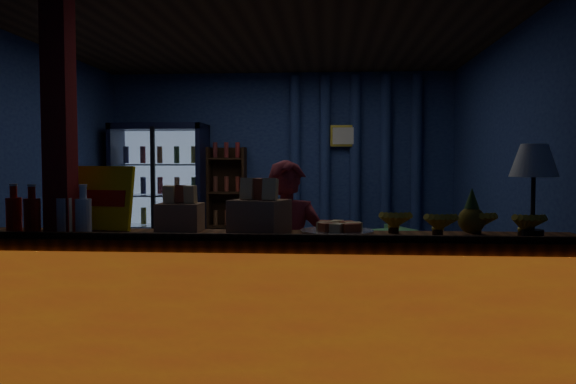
{
  "coord_description": "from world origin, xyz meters",
  "views": [
    {
      "loc": [
        0.64,
        -5.34,
        1.4
      ],
      "look_at": [
        0.27,
        -0.2,
        1.13
      ],
      "focal_mm": 35.0,
      "sensor_mm": 36.0,
      "label": 1
    }
  ],
  "objects_px": {
    "green_chair": "(376,253)",
    "pastry_tray": "(337,230)",
    "shopkeeper": "(288,260)",
    "table_lamp": "(534,164)"
  },
  "relations": [
    {
      "from": "shopkeeper",
      "to": "table_lamp",
      "type": "xyz_separation_m",
      "value": [
        1.51,
        -0.45,
        0.68
      ]
    },
    {
      "from": "shopkeeper",
      "to": "table_lamp",
      "type": "relative_size",
      "value": 2.52
    },
    {
      "from": "shopkeeper",
      "to": "green_chair",
      "type": "height_order",
      "value": "shopkeeper"
    },
    {
      "from": "shopkeeper",
      "to": "green_chair",
      "type": "relative_size",
      "value": 1.96
    },
    {
      "from": "shopkeeper",
      "to": "green_chair",
      "type": "xyz_separation_m",
      "value": [
        0.85,
        2.71,
        -0.38
      ]
    },
    {
      "from": "shopkeeper",
      "to": "table_lamp",
      "type": "height_order",
      "value": "table_lamp"
    },
    {
      "from": "shopkeeper",
      "to": "table_lamp",
      "type": "bearing_deg",
      "value": -26.26
    },
    {
      "from": "green_chair",
      "to": "pastry_tray",
      "type": "xyz_separation_m",
      "value": [
        -0.51,
        -3.12,
        0.65
      ]
    },
    {
      "from": "green_chair",
      "to": "pastry_tray",
      "type": "height_order",
      "value": "pastry_tray"
    },
    {
      "from": "shopkeeper",
      "to": "pastry_tray",
      "type": "xyz_separation_m",
      "value": [
        0.34,
        -0.4,
        0.27
      ]
    }
  ]
}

